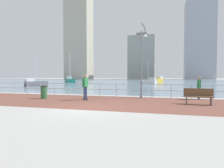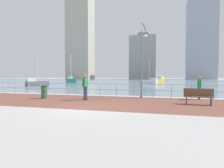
{
  "view_description": "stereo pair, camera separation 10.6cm",
  "coord_description": "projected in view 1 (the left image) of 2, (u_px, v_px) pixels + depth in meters",
  "views": [
    {
      "loc": [
        3.72,
        -9.1,
        1.63
      ],
      "look_at": [
        0.27,
        3.5,
        1.1
      ],
      "focal_mm": 30.91,
      "sensor_mm": 36.0,
      "label": 1
    },
    {
      "loc": [
        3.82,
        -9.07,
        1.63
      ],
      "look_at": [
        0.27,
        3.5,
        1.1
      ],
      "focal_mm": 30.91,
      "sensor_mm": 36.0,
      "label": 2
    }
  ],
  "objects": [
    {
      "name": "sailboat_teal",
      "position": [
        70.0,
        81.0,
        44.09
      ],
      "size": [
        4.11,
        4.74,
        6.78
      ],
      "color": "#197266",
      "rests_on": "ground"
    },
    {
      "name": "tower_beige",
      "position": [
        79.0,
        38.0,
        108.67
      ],
      "size": [
        13.74,
        10.05,
        48.0
      ],
      "color": "#B2AD99",
      "rests_on": "ground"
    },
    {
      "name": "skateboarder",
      "position": [
        85.0,
        85.0,
        13.13
      ],
      "size": [
        0.41,
        0.54,
        1.74
      ],
      "color": "black",
      "rests_on": "ground"
    },
    {
      "name": "brick_paving",
      "position": [
        104.0,
        102.0,
        12.35
      ],
      "size": [
        28.0,
        6.42,
        0.01
      ],
      "primitive_type": "cube",
      "color": "brown",
      "rests_on": "ground"
    },
    {
      "name": "lamppost",
      "position": [
        142.0,
        57.0,
        14.32
      ],
      "size": [
        0.5,
        0.77,
        5.53
      ],
      "color": "slate",
      "rests_on": "ground"
    },
    {
      "name": "harbor_water",
      "position": [
        152.0,
        82.0,
        58.81
      ],
      "size": [
        180.0,
        88.0,
        0.0
      ],
      "primitive_type": "cube",
      "color": "#6B899E",
      "rests_on": "ground"
    },
    {
      "name": "sailboat_white",
      "position": [
        149.0,
        81.0,
        41.79
      ],
      "size": [
        3.83,
        2.4,
        5.16
      ],
      "color": "white",
      "rests_on": "ground"
    },
    {
      "name": "tower_glass",
      "position": [
        142.0,
        58.0,
        111.79
      ],
      "size": [
        14.66,
        12.78,
        26.34
      ],
      "color": "#939993",
      "rests_on": "ground"
    },
    {
      "name": "tower_concrete",
      "position": [
        199.0,
        40.0,
        103.32
      ],
      "size": [
        14.76,
        10.51,
        43.79
      ],
      "color": "#A3A8B2",
      "rests_on": "ground"
    },
    {
      "name": "sailboat_navy",
      "position": [
        36.0,
        83.0,
        31.89
      ],
      "size": [
        2.73,
        3.73,
        5.1
      ],
      "color": "#595960",
      "rests_on": "ground"
    },
    {
      "name": "bystander",
      "position": [
        199.0,
        86.0,
        13.47
      ],
      "size": [
        0.29,
        0.56,
        1.61
      ],
      "color": "navy",
      "rests_on": "ground"
    },
    {
      "name": "trash_bin",
      "position": [
        44.0,
        92.0,
        13.97
      ],
      "size": [
        0.46,
        0.46,
        0.93
      ],
      "color": "#2D6638",
      "rests_on": "ground"
    },
    {
      "name": "park_bench",
      "position": [
        198.0,
        96.0,
        11.08
      ],
      "size": [
        1.64,
        0.6,
        0.92
      ],
      "color": "brown",
      "rests_on": "ground"
    },
    {
      "name": "ground",
      "position": [
        149.0,
        83.0,
        48.37
      ],
      "size": [
        220.0,
        220.0,
        0.0
      ],
      "primitive_type": "plane",
      "color": "#ADAAA5"
    },
    {
      "name": "sailboat_blue",
      "position": [
        158.0,
        80.0,
        48.77
      ],
      "size": [
        2.86,
        5.09,
        6.83
      ],
      "color": "gold",
      "rests_on": "ground"
    },
    {
      "name": "waterfront_railing",
      "position": [
        116.0,
        88.0,
        15.41
      ],
      "size": [
        25.25,
        0.06,
        1.04
      ],
      "color": "#B2BCC1",
      "rests_on": "ground"
    }
  ]
}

